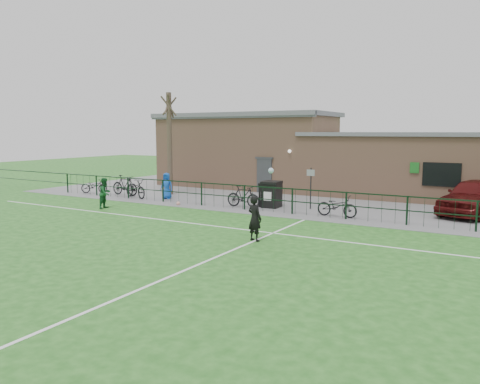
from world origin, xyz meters
The scene contains 21 objects.
ground centered at (0.00, 0.00, 0.00)m, with size 90.00×90.00×0.00m, color #1F5B1A.
paving_strip centered at (0.00, 13.50, 0.01)m, with size 34.00×13.00×0.02m, color slate.
pitch_line_touch centered at (0.00, 7.80, 0.00)m, with size 28.00×0.10×0.01m, color white.
pitch_line_mid centered at (0.00, 4.00, 0.00)m, with size 28.00×0.10×0.01m, color white.
pitch_line_perp centered at (2.00, 0.00, 0.00)m, with size 0.10×16.00×0.01m, color white.
perimeter_fence centered at (0.00, 8.00, 0.60)m, with size 28.00×0.10×1.20m, color black.
bare_tree centered at (-8.00, 10.50, 3.00)m, with size 0.30×0.30×6.00m, color #433428.
wheelie_bin_left centered at (-0.94, 9.41, 0.57)m, with size 0.73×0.83×1.10m, color black.
wheelie_bin_right centered at (-0.66, 9.25, 0.63)m, with size 0.80×0.91×1.21m, color black.
sign_post centered at (1.19, 9.75, 1.02)m, with size 0.06×0.06×2.00m, color black.
car_maroon centered at (8.19, 11.89, 0.85)m, with size 1.96×4.86×1.66m, color #4D0E0D.
bicycle_a centered at (-12.33, 8.58, 0.46)m, with size 0.59×1.68×0.88m, color black.
bicycle_b centered at (-10.05, 8.84, 0.61)m, with size 0.56×1.97×1.18m, color black.
bicycle_c centered at (-8.82, 8.39, 0.57)m, with size 0.73×2.08×1.09m, color black.
bicycle_d centered at (-1.87, 8.54, 0.56)m, with size 0.51×1.80×1.08m, color black.
bicycle_e centered at (2.99, 8.36, 0.50)m, with size 0.63×1.82×0.95m, color black.
spectator_child centered at (-7.00, 8.92, 0.75)m, with size 0.71×0.46×1.45m, color blue.
goalkeeper_kick centered at (1.97, 2.65, 0.83)m, with size 1.12×2.98×2.33m.
outfield_player centered at (-7.64, 4.99, 0.75)m, with size 0.73×0.57×1.50m, color #175125.
ball_ground centered at (-5.12, 7.52, 0.10)m, with size 0.20×0.20×0.20m, color white.
clubhouse centered at (-0.88, 16.50, 2.22)m, with size 24.25×5.40×4.96m.
Camera 1 is at (9.48, -11.32, 3.75)m, focal length 35.00 mm.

